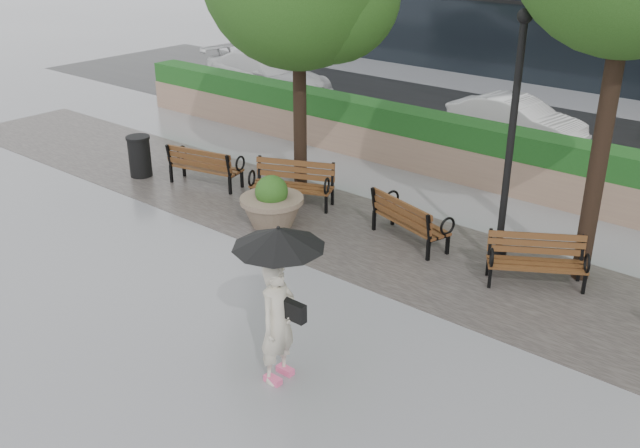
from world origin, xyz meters
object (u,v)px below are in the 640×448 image
Objects in this scene: bench_0 at (206,174)px; bench_3 at (535,271)px; planter_left at (272,207)px; bench_2 at (409,229)px; car_right at (516,120)px; car_left at (268,75)px; bench_1 at (292,193)px; lamppost at (509,160)px; pedestrian at (278,290)px; trash_bin at (140,157)px.

bench_0 reaches higher than bench_3.
planter_left is at bearing 153.31° from bench_0.
car_right is (-1.28, 6.96, 0.34)m from bench_2.
bench_0 is 1.08× the size of bench_3.
bench_0 is 0.36× the size of car_left.
bench_1 is 9.40m from car_left.
lamppost is (1.68, 0.23, 1.64)m from bench_2.
car_right is (1.17, 8.04, 0.19)m from planter_left.
lamppost is at bearing -20.10° from bench_1.
bench_0 is 7.00m from lamppost.
pedestrian is at bearing -73.07° from bench_1.
pedestrian is (3.44, -3.49, 0.90)m from planter_left.
bench_0 is at bearing -174.72° from lamppost.
pedestrian is (-0.69, -4.79, -0.60)m from lamppost.
car_left is at bearing 113.25° from bench_1.
bench_2 is 2.47m from bench_3.
pedestrian is (2.27, -11.52, 0.70)m from car_right.
trash_bin is 9.60m from car_right.
planter_left is at bearing -130.64° from car_left.
pedestrian is at bearing -98.17° from lamppost.
bench_0 is at bearing 21.19° from bench_2.
car_left is at bearing 134.07° from planter_left.
bench_0 is at bearing 156.19° from car_right.
pedestrian is at bearing 133.17° from bench_0.
planter_left is (0.40, -1.03, 0.13)m from bench_1.
bench_3 is at bearing 11.67° from planter_left.
car_right is (1.57, 7.00, 0.33)m from bench_1.
car_right is (8.40, 0.56, -0.12)m from car_left.
car_left is at bearing 112.09° from trash_bin.
car_left is at bearing 97.42° from car_right.
planter_left is at bearing 159.77° from bench_3.
bench_1 is 1.04× the size of bench_2.
planter_left is 10.41m from car_left.
trash_bin is at bearing 6.73° from bench_0.
lamppost is (4.53, 0.26, 1.63)m from bench_1.
lamppost is at bearing -113.24° from car_left.
planter_left is 8.12m from car_right.
bench_3 is 1.33× the size of planter_left.
bench_1 is at bearing 176.67° from bench_0.
trash_bin is at bearing 24.84° from bench_2.
bench_0 is at bearing 19.21° from trash_bin.
pedestrian is at bearing -165.26° from car_right.
trash_bin is at bearing 60.59° from pedestrian.
planter_left is at bearing -1.53° from trash_bin.
planter_left is (-2.45, -1.07, 0.14)m from bench_2.
car_left is at bearing 39.94° from pedestrian.
planter_left is 4.58m from lamppost.
bench_2 is (2.86, 0.04, -0.01)m from bench_1.
car_left is (-11.36, 6.18, -1.18)m from lamppost.
planter_left reaches higher than trash_bin.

